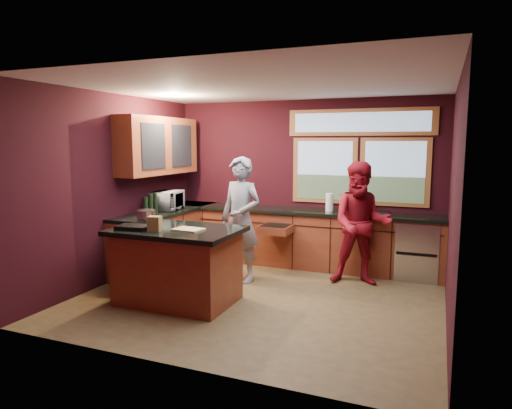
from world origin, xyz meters
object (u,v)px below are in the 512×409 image
Objects in this scene: island at (178,265)px; person_red at (361,224)px; stock_pot at (147,217)px; person_grey at (241,220)px; cutting_board at (189,229)px.

person_red is at bearing 38.46° from island.
island is 0.80m from stock_pot.
island is 2.60m from person_red.
person_grey is 1.35m from stock_pot.
cutting_board is (-1.81, -1.65, 0.08)m from person_red.
island is 0.89× the size of person_red.
cutting_board is 0.78m from stock_pot.
person_grey is 7.52× the size of stock_pot.
person_grey reaches higher than stock_pot.
person_red is 4.98× the size of cutting_board.
cutting_board is (0.20, -0.05, 0.48)m from island.
island is 0.86× the size of person_grey.
cutting_board reaches higher than island.
person_red is (1.64, 0.48, -0.03)m from person_grey.
person_grey is (0.38, 1.12, 0.42)m from island.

